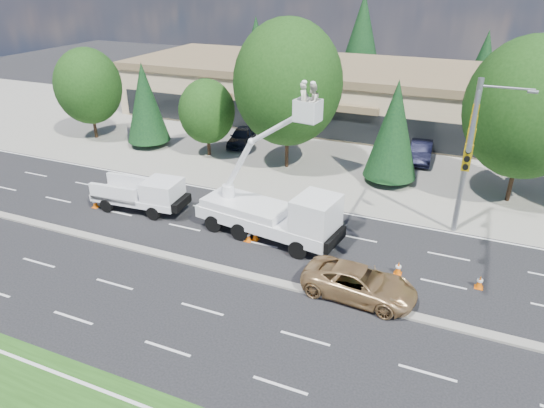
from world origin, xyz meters
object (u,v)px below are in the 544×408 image
at_px(signal_mast, 470,145).
at_px(utility_pickup, 144,197).
at_px(minivan, 359,283).
at_px(bucket_truck, 278,209).

distance_m(signal_mast, utility_pickup, 19.51).
bearing_deg(minivan, bucket_truck, 61.91).
distance_m(utility_pickup, minivan, 15.36).
bearing_deg(minivan, signal_mast, -25.99).
distance_m(bucket_truck, minivan, 6.71).
bearing_deg(bucket_truck, utility_pickup, -172.46).
bearing_deg(signal_mast, minivan, -119.78).
bearing_deg(utility_pickup, bucket_truck, -5.29).
relative_size(utility_pickup, bucket_truck, 0.65).
xyz_separation_m(signal_mast, utility_pickup, (-18.61, -2.81, -5.13)).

